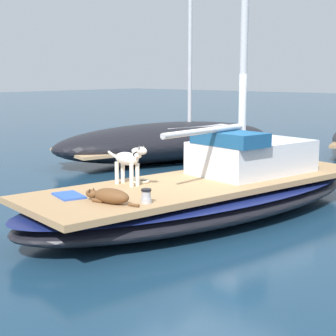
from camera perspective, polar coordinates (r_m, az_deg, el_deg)
ground_plane at (r=9.65m, az=3.90°, el=-5.14°), size 120.00×120.00×0.00m
sailboat_main at (r=9.57m, az=3.92°, el=-3.20°), size 3.76×7.57×0.66m
mast_main at (r=9.86m, az=7.52°, el=15.28°), size 0.14×2.27×6.23m
cabin_house at (r=10.21m, az=8.63°, el=1.37°), size 1.77×2.44×0.84m
dog_white at (r=9.00m, az=-4.16°, el=0.81°), size 0.94×0.24×0.70m
dog_brown at (r=7.84m, az=-6.19°, el=-2.94°), size 0.95×0.35×0.22m
deck_winch at (r=7.80m, az=-2.30°, el=-3.02°), size 0.16×0.16×0.21m
coiled_rope at (r=9.30m, az=-2.92°, el=-1.38°), size 0.32×0.32×0.04m
deck_towel at (r=8.36m, az=-10.40°, el=-2.88°), size 0.64×0.52×0.03m
moored_boat_port_side at (r=15.84m, az=0.12°, el=2.92°), size 4.36×7.71×6.92m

